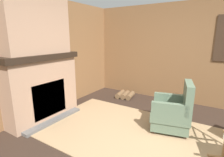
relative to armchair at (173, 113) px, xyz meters
The scene contains 10 objects.
ground_plane 0.99m from the armchair, 93.66° to the right, with size 14.00×14.00×0.00m, color #2D2119.
wood_panel_wall_left 2.97m from the armchair, 160.72° to the right, with size 0.06×5.74×2.54m.
wood_panel_wall_back 1.91m from the armchair, 91.13° to the left, with size 5.74×0.09×2.54m.
fireplace_hearth 2.60m from the armchair, 158.81° to the right, with size 0.65×1.58×1.37m.
chimney_breast 3.04m from the armchair, 158.90° to the right, with size 0.38×1.30×1.15m.
area_rug 0.77m from the armchair, 133.46° to the right, with size 3.62×2.06×0.01m.
armchair is the anchor object (origin of this frame).
firewood_stack 1.96m from the armchair, 144.16° to the left, with size 0.52×0.51×0.15m.
oil_lamp_vase 2.96m from the armchair, 153.98° to the right, with size 0.12×0.12×0.31m.
storage_case 2.76m from the armchair, 165.46° to the right, with size 0.15×0.27×0.13m.
Camera 1 is at (0.68, -2.15, 1.70)m, focal length 28.00 mm.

